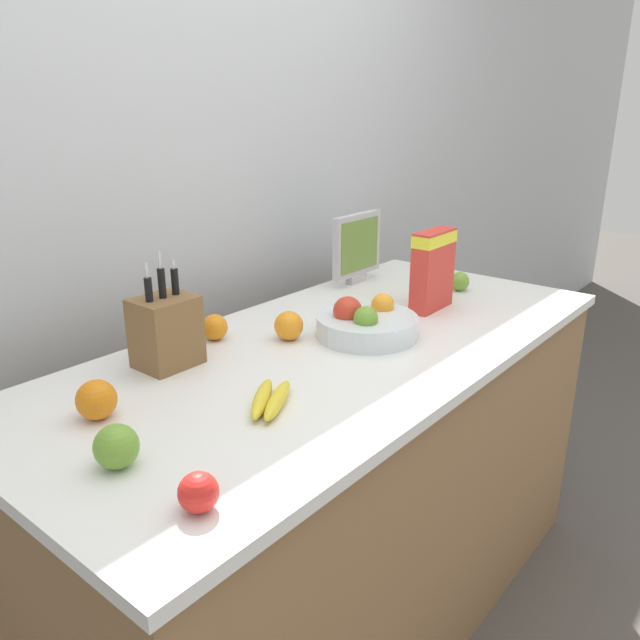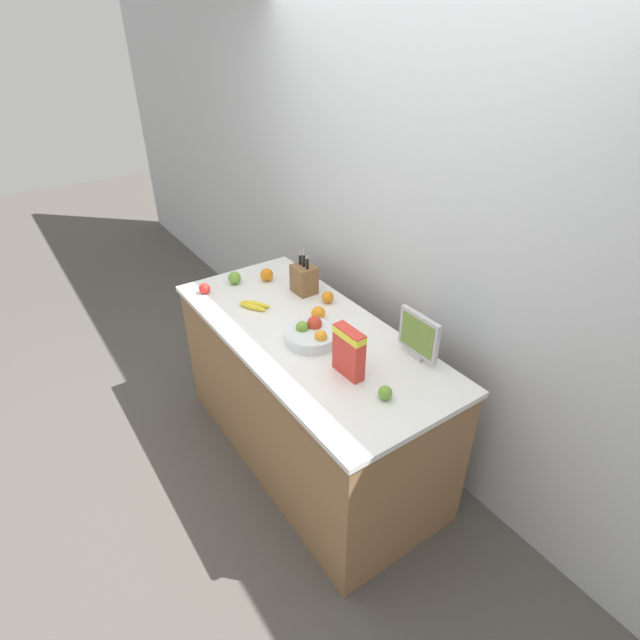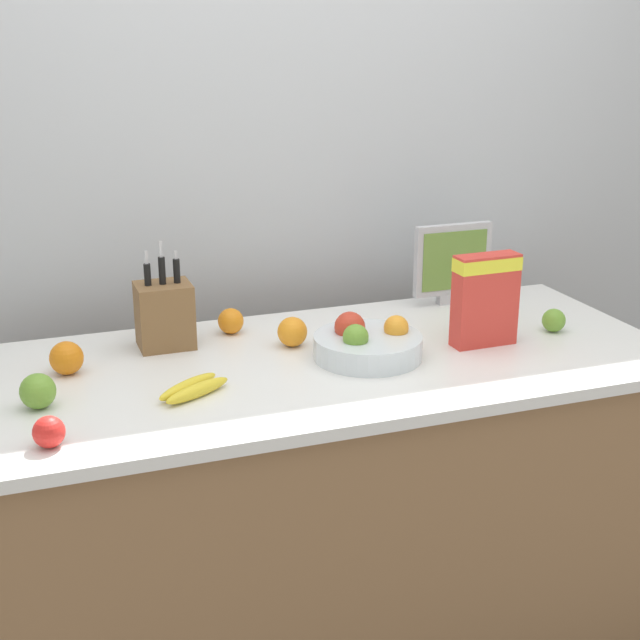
{
  "view_description": "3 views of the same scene",
  "coord_description": "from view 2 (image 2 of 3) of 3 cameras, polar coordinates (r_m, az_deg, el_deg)",
  "views": [
    {
      "loc": [
        -1.24,
        -0.97,
        1.52
      ],
      "look_at": [
        -0.05,
        0.02,
        0.98
      ],
      "focal_mm": 35.0,
      "sensor_mm": 36.0,
      "label": 1
    },
    {
      "loc": [
        1.91,
        -1.24,
        2.39
      ],
      "look_at": [
        0.09,
        0.02,
        1.02
      ],
      "focal_mm": 28.0,
      "sensor_mm": 36.0,
      "label": 2
    },
    {
      "loc": [
        -0.76,
        -2.02,
        1.73
      ],
      "look_at": [
        -0.04,
        -0.03,
        1.03
      ],
      "focal_mm": 50.0,
      "sensor_mm": 36.0,
      "label": 3
    }
  ],
  "objects": [
    {
      "name": "ground_plane",
      "position": [
        3.3,
        -1.25,
        -14.61
      ],
      "size": [
        14.0,
        14.0,
        0.0
      ],
      "primitive_type": "plane",
      "color": "#514C47"
    },
    {
      "name": "wall_back",
      "position": [
        2.88,
        8.88,
        9.15
      ],
      "size": [
        9.0,
        0.06,
        2.6
      ],
      "color": "silver",
      "rests_on": "ground_plane"
    },
    {
      "name": "counter",
      "position": [
        2.99,
        -1.36,
        -8.57
      ],
      "size": [
        1.8,
        0.81,
        0.91
      ],
      "color": "olive",
      "rests_on": "ground_plane"
    },
    {
      "name": "knife_block",
      "position": [
        3.06,
        -1.83,
        4.71
      ],
      "size": [
        0.14,
        0.12,
        0.29
      ],
      "color": "brown",
      "rests_on": "counter"
    },
    {
      "name": "small_monitor",
      "position": [
        2.48,
        11.21,
        -1.76
      ],
      "size": [
        0.25,
        0.03,
        0.25
      ],
      "color": "#B7B7BC",
      "rests_on": "counter"
    },
    {
      "name": "cereal_box",
      "position": [
        2.33,
        3.31,
        -3.44
      ],
      "size": [
        0.18,
        0.07,
        0.25
      ],
      "rotation": [
        0.0,
        0.0,
        0.02
      ],
      "color": "red",
      "rests_on": "counter"
    },
    {
      "name": "fruit_bowl",
      "position": [
        2.62,
        -0.95,
        -1.66
      ],
      "size": [
        0.28,
        0.28,
        0.11
      ],
      "color": "silver",
      "rests_on": "counter"
    },
    {
      "name": "banana_bunch",
      "position": [
        2.94,
        -7.55,
        1.66
      ],
      "size": [
        0.19,
        0.16,
        0.03
      ],
      "rotation": [
        0.0,
        0.0,
        0.48
      ],
      "color": "yellow",
      "rests_on": "counter"
    },
    {
      "name": "apple_rear",
      "position": [
        3.15,
        -13.07,
        3.54
      ],
      "size": [
        0.07,
        0.07,
        0.07
      ],
      "primitive_type": "sphere",
      "color": "red",
      "rests_on": "counter"
    },
    {
      "name": "apple_by_knife_block",
      "position": [
        2.27,
        7.46,
        -8.23
      ],
      "size": [
        0.07,
        0.07,
        0.07
      ],
      "primitive_type": "sphere",
      "color": "#6B9E33",
      "rests_on": "counter"
    },
    {
      "name": "apple_middle",
      "position": [
        3.22,
        -9.73,
        4.77
      ],
      "size": [
        0.08,
        0.08,
        0.08
      ],
      "primitive_type": "sphere",
      "color": "#6B9E33",
      "rests_on": "counter"
    },
    {
      "name": "orange_front_right",
      "position": [
        3.23,
        -6.11,
        5.17
      ],
      "size": [
        0.08,
        0.08,
        0.08
      ],
      "primitive_type": "sphere",
      "color": "orange",
      "rests_on": "counter"
    },
    {
      "name": "orange_front_left",
      "position": [
        2.96,
        0.88,
        2.63
      ],
      "size": [
        0.07,
        0.07,
        0.07
      ],
      "primitive_type": "sphere",
      "color": "orange",
      "rests_on": "counter"
    },
    {
      "name": "orange_by_cereal",
      "position": [
        2.79,
        -0.19,
        0.76
      ],
      "size": [
        0.08,
        0.08,
        0.08
      ],
      "primitive_type": "sphere",
      "color": "orange",
      "rests_on": "counter"
    }
  ]
}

